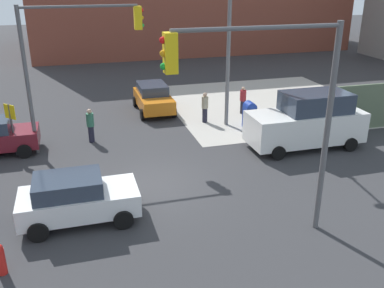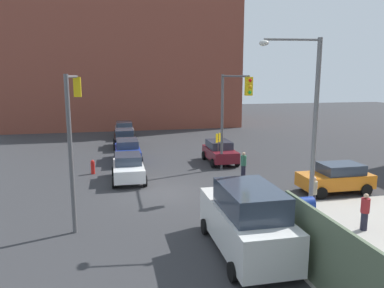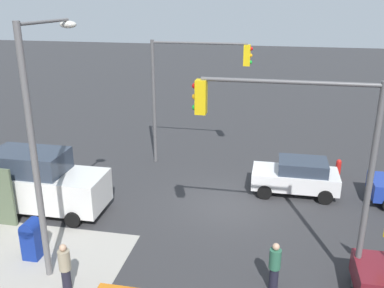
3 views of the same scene
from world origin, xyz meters
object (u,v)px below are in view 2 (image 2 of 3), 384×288
(sedan_orange, at_px, (336,178))
(pedestrian_crossing, at_px, (243,165))
(traffic_signal_nw_corner, at_px, (232,105))
(hatchback_white, at_px, (128,167))
(fire_hydrant, at_px, (93,167))
(coupe_black, at_px, (125,138))
(traffic_signal_se_corner, at_px, (73,117))
(coupe_gray, at_px, (124,130))
(pedestrian_waiting, at_px, (313,193))
(sedan_maroon, at_px, (220,152))
(street_lamp_corner, at_px, (307,116))
(pedestrian_walking_north, at_px, (365,211))
(hatchback_blue, at_px, (127,150))
(van_white_delivery, at_px, (246,220))
(mailbox_blue, at_px, (305,212))

(sedan_orange, xyz_separation_m, pedestrian_crossing, (-3.87, -4.05, 0.03))
(traffic_signal_nw_corner, height_order, hatchback_white, traffic_signal_nw_corner)
(traffic_signal_nw_corner, xyz_separation_m, fire_hydrant, (-2.51, -8.70, -4.13))
(fire_hydrant, distance_m, coupe_black, 9.19)
(hatchback_white, bearing_deg, traffic_signal_se_corner, -24.90)
(pedestrian_crossing, bearing_deg, coupe_gray, -32.90)
(sedan_orange, height_order, hatchback_white, same)
(fire_hydrant, height_order, pedestrian_waiting, pedestrian_waiting)
(traffic_signal_nw_corner, xyz_separation_m, sedan_maroon, (-3.90, 0.42, -3.78))
(hatchback_white, bearing_deg, coupe_gray, 178.89)
(fire_hydrant, bearing_deg, street_lamp_corner, 43.48)
(street_lamp_corner, bearing_deg, pedestrian_walking_north, 50.15)
(traffic_signal_nw_corner, height_order, fire_hydrant, traffic_signal_nw_corner)
(fire_hydrant, bearing_deg, sedan_maroon, 98.66)
(traffic_signal_nw_corner, bearing_deg, sedan_maroon, 173.84)
(fire_hydrant, xyz_separation_m, sedan_orange, (6.87, 13.45, 0.36))
(hatchback_white, height_order, pedestrian_crossing, pedestrian_crossing)
(hatchback_blue, bearing_deg, sedan_orange, 47.38)
(street_lamp_corner, xyz_separation_m, pedestrian_walking_north, (1.64, 1.97, -3.87))
(sedan_orange, distance_m, pedestrian_waiting, 3.61)
(pedestrian_waiting, bearing_deg, sedan_maroon, 153.85)
(fire_hydrant, distance_m, van_white_delivery, 14.09)
(fire_hydrant, xyz_separation_m, van_white_delivery, (12.72, 6.00, 0.79))
(sedan_orange, bearing_deg, coupe_black, -144.88)
(van_white_delivery, xyz_separation_m, pedestrian_walking_north, (-0.92, 5.60, -0.45))
(van_white_delivery, bearing_deg, coupe_gray, -172.74)
(pedestrian_waiting, bearing_deg, traffic_signal_nw_corner, 162.00)
(sedan_maroon, distance_m, pedestrian_crossing, 4.40)
(sedan_maroon, height_order, pedestrian_walking_north, sedan_maroon)
(coupe_black, relative_size, sedan_maroon, 1.05)
(fire_hydrant, relative_size, pedestrian_walking_north, 0.58)
(traffic_signal_nw_corner, xyz_separation_m, van_white_delivery, (10.21, -2.70, -3.34))
(street_lamp_corner, height_order, pedestrian_walking_north, street_lamp_corner)
(sedan_orange, bearing_deg, pedestrian_walking_north, -20.61)
(mailbox_blue, xyz_separation_m, sedan_orange, (-4.33, 4.25, 0.08))
(coupe_black, distance_m, pedestrian_walking_north, 22.63)
(pedestrian_waiting, bearing_deg, sedan_orange, 95.61)
(coupe_black, xyz_separation_m, coupe_gray, (-5.47, 0.17, 0.00))
(mailbox_blue, relative_size, pedestrian_waiting, 0.85)
(street_lamp_corner, bearing_deg, traffic_signal_se_corner, -104.57)
(sedan_maroon, xyz_separation_m, pedestrian_walking_north, (13.19, 2.48, -0.01))
(pedestrian_crossing, bearing_deg, traffic_signal_se_corner, 60.81)
(street_lamp_corner, xyz_separation_m, pedestrian_waiting, (-0.96, 1.07, -3.83))
(hatchback_white, bearing_deg, sedan_maroon, 116.98)
(coupe_black, height_order, pedestrian_walking_north, coupe_black)
(hatchback_blue, bearing_deg, pedestrian_walking_north, 31.33)
(mailbox_blue, bearing_deg, traffic_signal_se_corner, -110.88)
(traffic_signal_nw_corner, xyz_separation_m, mailbox_blue, (8.69, 0.50, -3.86))
(coupe_black, bearing_deg, traffic_signal_se_corner, -9.28)
(fire_hydrant, height_order, pedestrian_walking_north, pedestrian_walking_north)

